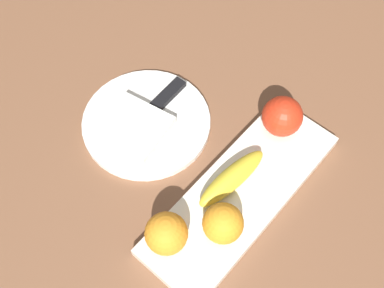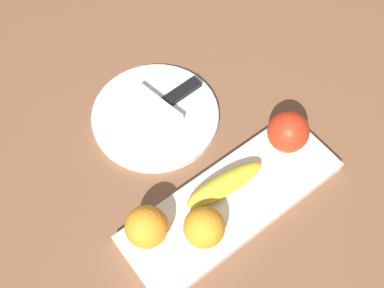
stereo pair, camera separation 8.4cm
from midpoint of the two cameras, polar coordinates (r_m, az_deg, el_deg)
ground_plane at (r=0.85m, az=3.46°, el=-6.83°), size 2.40×2.40×0.00m
fruit_tray at (r=0.84m, az=3.12°, el=-6.14°), size 0.41×0.14×0.02m
apple at (r=0.87m, az=8.07°, el=3.08°), size 0.07×0.07×0.07m
banana at (r=0.82m, az=1.92°, el=-4.31°), size 0.15×0.05×0.04m
orange_near_apple at (r=0.77m, az=-6.27°, el=-10.88°), size 0.07×0.07×0.07m
orange_near_banana at (r=0.77m, az=0.59°, el=-9.75°), size 0.07×0.07×0.07m
dinner_plate at (r=0.93m, az=-8.02°, el=2.41°), size 0.25×0.25×0.01m
folded_napkin at (r=0.90m, az=-9.53°, el=1.75°), size 0.13×0.13×0.02m
knife at (r=0.94m, az=-6.16°, el=4.96°), size 0.18×0.03×0.01m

